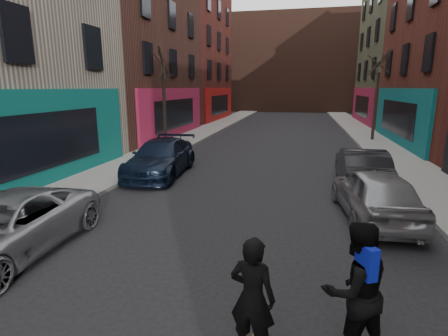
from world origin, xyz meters
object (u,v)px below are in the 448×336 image
at_px(parked_right_far, 375,193).
at_px(parked_right_end, 361,167).
at_px(tree_left_far, 164,90).
at_px(parked_left_far, 4,227).
at_px(pedestrian, 355,290).
at_px(skateboarder, 252,298).
at_px(tree_right_far, 377,88).
at_px(parked_left_end, 161,158).

bearing_deg(parked_right_far, parked_right_end, -98.38).
relative_size(tree_left_far, parked_right_end, 1.51).
height_order(parked_left_far, pedestrian, pedestrian).
xyz_separation_m(parked_left_far, pedestrian, (6.87, -1.39, 0.31)).
bearing_deg(parked_right_far, skateboarder, 60.76).
bearing_deg(tree_right_far, pedestrian, -100.81).
distance_m(tree_right_far, parked_left_end, 15.87).
height_order(parked_left_far, parked_left_end, parked_left_end).
distance_m(parked_right_far, skateboarder, 6.42).
distance_m(parked_left_end, parked_right_end, 7.81).
distance_m(tree_left_far, parked_right_far, 13.61).
distance_m(parked_left_end, parked_right_far, 8.38).
relative_size(parked_right_far, parked_right_end, 0.98).
bearing_deg(parked_left_far, parked_right_end, 39.25).
bearing_deg(tree_right_far, parked_right_far, -99.98).
distance_m(tree_left_far, pedestrian, 17.05).
height_order(tree_right_far, parked_right_end, tree_right_far).
distance_m(parked_left_far, skateboarder, 5.87).
distance_m(parked_right_far, pedestrian, 5.61).
xyz_separation_m(parked_left_end, pedestrian, (6.39, -8.87, 0.24)).
xyz_separation_m(parked_left_end, parked_right_end, (7.81, -0.08, -0.01)).
bearing_deg(parked_left_end, parked_right_end, -4.40).
bearing_deg(parked_right_end, parked_left_far, 42.27).
bearing_deg(pedestrian, parked_left_far, -37.19).
xyz_separation_m(parked_left_end, parked_right_far, (7.66, -3.41, -0.00)).
relative_size(tree_left_far, parked_right_far, 1.54).
height_order(parked_left_far, parked_right_far, parked_right_far).
height_order(tree_left_far, tree_right_far, tree_right_far).
bearing_deg(parked_right_end, parked_right_far, 87.88).
distance_m(parked_right_end, skateboarder, 9.60).
xyz_separation_m(parked_left_far, skateboarder, (5.57, -1.81, 0.28)).
relative_size(parked_left_far, parked_right_end, 1.09).
bearing_deg(parked_right_far, parked_left_far, 20.86).
xyz_separation_m(parked_right_far, pedestrian, (-1.27, -5.46, 0.24)).
relative_size(tree_left_far, pedestrian, 3.40).
xyz_separation_m(tree_left_far, parked_left_far, (1.60, -13.21, -2.73)).
bearing_deg(parked_right_far, parked_left_end, -29.70).
bearing_deg(parked_left_end, parked_left_far, -97.42).
height_order(parked_right_end, pedestrian, pedestrian).
bearing_deg(tree_right_far, parked_left_far, -119.35).
relative_size(tree_left_far, tree_right_far, 0.96).
distance_m(tree_left_far, tree_right_far, 13.78).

